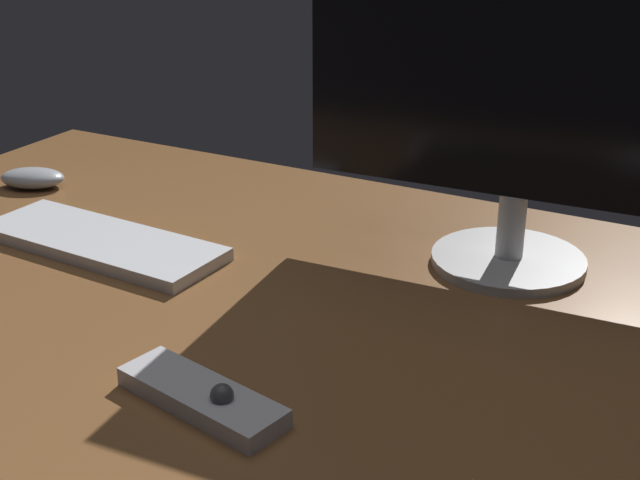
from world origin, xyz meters
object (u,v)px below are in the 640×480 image
at_px(computer_mouse, 33,178).
at_px(monitor, 525,79).
at_px(keyboard, 102,242).
at_px(media_remote, 203,397).

bearing_deg(computer_mouse, monitor, -16.50).
relative_size(monitor, keyboard, 1.56).
relative_size(monitor, media_remote, 2.89).
distance_m(computer_mouse, media_remote, 0.71).
bearing_deg(keyboard, monitor, 25.31).
distance_m(monitor, media_remote, 0.53).
height_order(monitor, keyboard, monitor).
xyz_separation_m(keyboard, computer_mouse, (-0.26, 0.14, 0.01)).
height_order(keyboard, media_remote, media_remote).
bearing_deg(computer_mouse, media_remote, -54.31).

